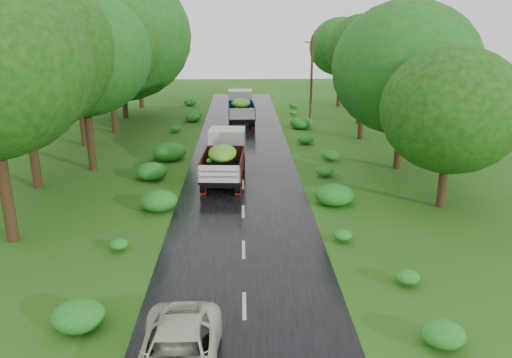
{
  "coord_description": "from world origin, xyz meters",
  "views": [
    {
      "loc": [
        -0.03,
        -13.78,
        8.76
      ],
      "look_at": [
        0.6,
        7.77,
        1.7
      ],
      "focal_mm": 35.0,
      "sensor_mm": 36.0,
      "label": 1
    }
  ],
  "objects_px": {
    "truck_far": "(241,106)",
    "utility_pole": "(311,80)",
    "truck_near": "(225,155)",
    "car": "(178,356)"
  },
  "relations": [
    {
      "from": "truck_far",
      "to": "utility_pole",
      "type": "bearing_deg",
      "value": -14.78
    },
    {
      "from": "truck_near",
      "to": "utility_pole",
      "type": "xyz_separation_m",
      "value": [
        6.72,
        14.52,
        2.35
      ]
    },
    {
      "from": "truck_near",
      "to": "truck_far",
      "type": "distance_m",
      "value": 15.87
    },
    {
      "from": "truck_far",
      "to": "utility_pole",
      "type": "height_order",
      "value": "utility_pole"
    },
    {
      "from": "truck_far",
      "to": "car",
      "type": "relative_size",
      "value": 1.35
    },
    {
      "from": "truck_near",
      "to": "car",
      "type": "distance_m",
      "value": 16.25
    },
    {
      "from": "truck_near",
      "to": "truck_far",
      "type": "relative_size",
      "value": 1.0
    },
    {
      "from": "truck_near",
      "to": "car",
      "type": "xyz_separation_m",
      "value": [
        -0.69,
        -16.22,
        -0.77
      ]
    },
    {
      "from": "truck_near",
      "to": "truck_far",
      "type": "xyz_separation_m",
      "value": [
        0.9,
        15.84,
        0.01
      ]
    },
    {
      "from": "truck_near",
      "to": "utility_pole",
      "type": "relative_size",
      "value": 0.83
    }
  ]
}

